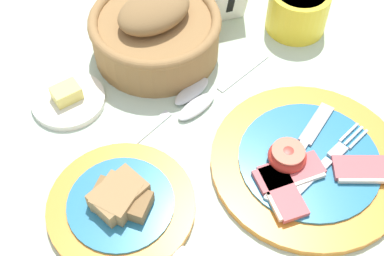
{
  "coord_description": "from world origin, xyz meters",
  "views": [
    {
      "loc": [
        -0.25,
        -0.33,
        0.62
      ],
      "look_at": [
        -0.08,
        0.08,
        0.02
      ],
      "focal_mm": 50.0,
      "sensor_mm": 36.0,
      "label": 1
    }
  ],
  "objects": [
    {
      "name": "number_card",
      "position": [
        0.07,
        0.29,
        0.04
      ],
      "size": [
        0.06,
        0.05,
        0.07
      ],
      "rotation": [
        0.0,
        0.0,
        -0.09
      ],
      "color": "white",
      "rests_on": "ground_plane"
    },
    {
      "name": "ground_plane",
      "position": [
        0.0,
        0.0,
        0.0
      ],
      "size": [
        3.0,
        3.0,
        0.0
      ],
      "primitive_type": "plane",
      "color": "#B7CCB7"
    },
    {
      "name": "sugar_cup",
      "position": [
        0.17,
        0.23,
        0.04
      ],
      "size": [
        0.1,
        0.1,
        0.07
      ],
      "color": "yellow",
      "rests_on": "ground_plane"
    },
    {
      "name": "teaspoon_near_cup",
      "position": [
        -0.07,
        0.14,
        0.01
      ],
      "size": [
        0.18,
        0.1,
        0.01
      ],
      "rotation": [
        0.0,
        0.0,
        0.44
      ],
      "color": "silver",
      "rests_on": "ground_plane"
    },
    {
      "name": "breakfast_plate",
      "position": [
        0.05,
        -0.03,
        0.01
      ],
      "size": [
        0.27,
        0.27,
        0.04
      ],
      "color": "orange",
      "rests_on": "ground_plane"
    },
    {
      "name": "bread_basket",
      "position": [
        -0.06,
        0.26,
        0.05
      ],
      "size": [
        0.2,
        0.2,
        0.11
      ],
      "color": "olive",
      "rests_on": "ground_plane"
    },
    {
      "name": "bread_plate",
      "position": [
        -0.21,
        0.01,
        0.01
      ],
      "size": [
        0.19,
        0.19,
        0.04
      ],
      "color": "orange",
      "rests_on": "ground_plane"
    },
    {
      "name": "butter_dish",
      "position": [
        -0.22,
        0.21,
        0.01
      ],
      "size": [
        0.11,
        0.11,
        0.03
      ],
      "color": "silver",
      "rests_on": "ground_plane"
    },
    {
      "name": "teaspoon_stray",
      "position": [
        -0.03,
        0.14,
        0.01
      ],
      "size": [
        0.19,
        0.09,
        0.01
      ],
      "rotation": [
        0.0,
        0.0,
        3.53
      ],
      "color": "silver",
      "rests_on": "ground_plane"
    }
  ]
}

